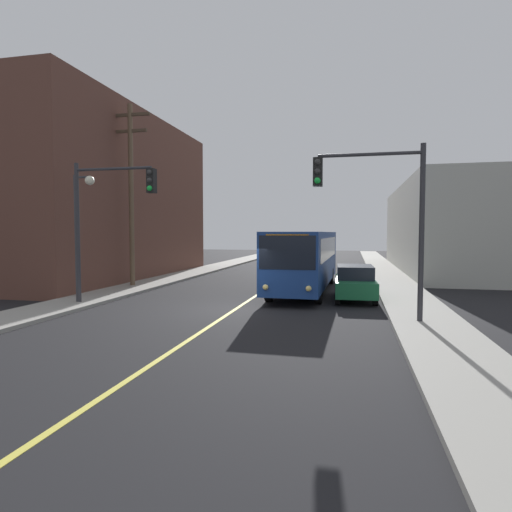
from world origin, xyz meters
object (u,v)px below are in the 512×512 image
object	(u,v)px
city_bus	(306,257)
utility_pole_near	(131,187)
parked_car_green	(355,282)
traffic_signal_left_corner	(109,206)
street_lamp_left	(81,219)
traffic_signal_right_corner	(375,199)

from	to	relation	value
city_bus	utility_pole_near	size ratio (longest dim) A/B	1.19
parked_car_green	traffic_signal_left_corner	bearing A→B (deg)	-158.01
parked_car_green	utility_pole_near	distance (m)	13.53
utility_pole_near	street_lamp_left	world-z (taller)	utility_pole_near
utility_pole_near	traffic_signal_right_corner	bearing A→B (deg)	-28.32
traffic_signal_left_corner	utility_pole_near	bearing A→B (deg)	110.57
city_bus	parked_car_green	bearing A→B (deg)	-46.52
parked_car_green	street_lamp_left	xyz separation A→B (m)	(-11.64, -4.07, 2.90)
street_lamp_left	parked_car_green	bearing A→B (deg)	19.25
utility_pole_near	street_lamp_left	bearing A→B (deg)	-82.08
city_bus	utility_pole_near	bearing A→B (deg)	-174.60
traffic_signal_right_corner	traffic_signal_left_corner	bearing A→B (deg)	174.31
city_bus	street_lamp_left	size ratio (longest dim) A/B	2.22
traffic_signal_left_corner	traffic_signal_right_corner	bearing A→B (deg)	-5.69
city_bus	utility_pole_near	distance (m)	10.66
traffic_signal_right_corner	street_lamp_left	bearing A→B (deg)	174.67
traffic_signal_right_corner	street_lamp_left	size ratio (longest dim) A/B	1.09
city_bus	street_lamp_left	distance (m)	11.48
utility_pole_near	traffic_signal_right_corner	size ratio (longest dim) A/B	1.71
parked_car_green	utility_pole_near	xyz separation A→B (m)	(-12.46, 1.83, 4.94)
city_bus	parked_car_green	world-z (taller)	city_bus
traffic_signal_left_corner	street_lamp_left	size ratio (longest dim) A/B	1.09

